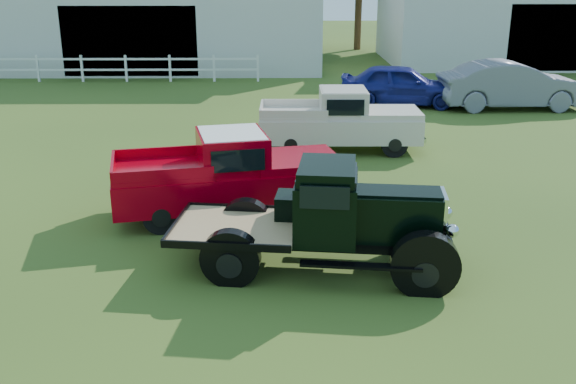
{
  "coord_description": "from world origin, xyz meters",
  "views": [
    {
      "loc": [
        0.1,
        -9.47,
        4.69
      ],
      "look_at": [
        0.2,
        1.2,
        1.05
      ],
      "focal_mm": 40.0,
      "sensor_mm": 36.0,
      "label": 1
    }
  ],
  "objects_px": {
    "vintage_flatbed": "(321,217)",
    "white_pickup": "(339,120)",
    "misc_car_blue": "(401,85)",
    "red_pickup": "(228,174)",
    "misc_car_grey": "(512,85)"
  },
  "relations": [
    {
      "from": "vintage_flatbed",
      "to": "misc_car_blue",
      "type": "xyz_separation_m",
      "value": [
        3.8,
        14.04,
        -0.15
      ]
    },
    {
      "from": "vintage_flatbed",
      "to": "white_pickup",
      "type": "bearing_deg",
      "value": 89.52
    },
    {
      "from": "misc_car_blue",
      "to": "red_pickup",
      "type": "bearing_deg",
      "value": 163.67
    },
    {
      "from": "vintage_flatbed",
      "to": "white_pickup",
      "type": "height_order",
      "value": "vintage_flatbed"
    },
    {
      "from": "red_pickup",
      "to": "misc_car_grey",
      "type": "xyz_separation_m",
      "value": [
        9.42,
        10.76,
        -0.01
      ]
    },
    {
      "from": "white_pickup",
      "to": "misc_car_blue",
      "type": "distance_m",
      "value": 7.02
    },
    {
      "from": "misc_car_blue",
      "to": "white_pickup",
      "type": "bearing_deg",
      "value": 165.53
    },
    {
      "from": "vintage_flatbed",
      "to": "misc_car_grey",
      "type": "relative_size",
      "value": 0.89
    },
    {
      "from": "red_pickup",
      "to": "white_pickup",
      "type": "xyz_separation_m",
      "value": [
        2.68,
        5.02,
        -0.02
      ]
    },
    {
      "from": "white_pickup",
      "to": "red_pickup",
      "type": "bearing_deg",
      "value": -117.49
    },
    {
      "from": "white_pickup",
      "to": "misc_car_blue",
      "type": "bearing_deg",
      "value": 66.67
    },
    {
      "from": "white_pickup",
      "to": "misc_car_grey",
      "type": "xyz_separation_m",
      "value": [
        6.74,
        5.73,
        0.01
      ]
    },
    {
      "from": "vintage_flatbed",
      "to": "misc_car_grey",
      "type": "height_order",
      "value": "vintage_flatbed"
    },
    {
      "from": "red_pickup",
      "to": "misc_car_grey",
      "type": "height_order",
      "value": "red_pickup"
    },
    {
      "from": "red_pickup",
      "to": "misc_car_grey",
      "type": "relative_size",
      "value": 0.91
    }
  ]
}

